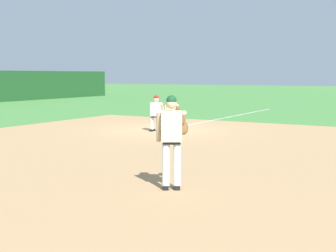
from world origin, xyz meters
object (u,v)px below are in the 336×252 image
baseball (169,137)px  baserunner (156,112)px  first_baseman (172,112)px  pitcher (172,136)px  first_base_bag (164,129)px

baseball → baserunner: (1.26, 1.33, 0.76)m
baseball → first_baseman: first_baseman is taller
pitcher → baseball: bearing=30.6°
first_base_bag → pitcher: size_ratio=0.20×
first_baseman → baserunner: baserunner is taller
first_base_bag → first_baseman: bearing=-9.3°
baseball → first_base_bag: bearing=35.4°
pitcher → baserunner: 9.42m
first_base_bag → pitcher: pitcher is taller
first_baseman → pitcher: bearing=-150.2°
pitcher → first_baseman: pitcher is taller
first_base_bag → baserunner: bearing=179.4°
first_base_bag → pitcher: bearing=-148.3°
baseball → pitcher: (-6.58, -3.89, 1.02)m
first_base_bag → first_baseman: 0.86m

